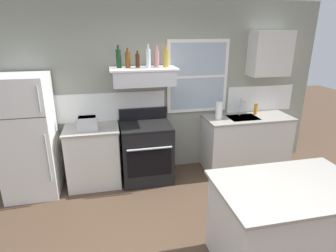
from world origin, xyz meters
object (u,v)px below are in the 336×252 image
at_px(refrigerator, 28,137).
at_px(paper_towel_roll, 219,111).
at_px(bottle_brown_stout, 138,61).
at_px(kitchen_island, 286,225).
at_px(bottle_dark_green_wine, 119,58).
at_px(bottle_rose_pink, 157,58).
at_px(bottle_amber_wine, 128,59).
at_px(stove_range, 146,152).
at_px(dish_soap_bottle, 256,109).
at_px(bottle_clear_tall, 148,58).
at_px(toaster, 88,123).
at_px(bottle_champagne_gold_foil, 166,58).

distance_m(refrigerator, paper_towel_roll, 2.84).
height_order(bottle_brown_stout, kitchen_island, bottle_brown_stout).
distance_m(refrigerator, bottle_dark_green_wine, 1.67).
height_order(refrigerator, bottle_rose_pink, bottle_rose_pink).
xyz_separation_m(bottle_amber_wine, bottle_rose_pink, (0.42, 0.01, 0.01)).
bearing_deg(bottle_amber_wine, bottle_brown_stout, -9.07).
height_order(stove_range, dish_soap_bottle, same).
bearing_deg(bottle_clear_tall, kitchen_island, -63.34).
distance_m(bottle_dark_green_wine, bottle_amber_wine, 0.13).
relative_size(bottle_dark_green_wine, kitchen_island, 0.23).
xyz_separation_m(refrigerator, bottle_amber_wine, (1.44, 0.16, 1.00)).
distance_m(bottle_clear_tall, bottle_rose_pink, 0.18).
height_order(stove_range, bottle_clear_tall, bottle_clear_tall).
bearing_deg(bottle_brown_stout, bottle_rose_pink, 7.13).
bearing_deg(kitchen_island, paper_towel_roll, 87.39).
height_order(toaster, bottle_amber_wine, bottle_amber_wine).
bearing_deg(kitchen_island, bottle_rose_pink, 112.33).
relative_size(bottle_amber_wine, kitchen_island, 0.20).
distance_m(toaster, bottle_rose_pink, 1.37).
height_order(refrigerator, bottle_champagne_gold_foil, bottle_champagne_gold_foil).
xyz_separation_m(bottle_champagne_gold_foil, kitchen_island, (0.76, -2.07, -1.42)).
height_order(bottle_clear_tall, bottle_champagne_gold_foil, bottle_clear_tall).
bearing_deg(bottle_brown_stout, stove_range, -57.30).
xyz_separation_m(bottle_clear_tall, bottle_rose_pink, (0.14, 0.11, -0.01)).
bearing_deg(bottle_rose_pink, bottle_champagne_gold_foil, -30.93).
xyz_separation_m(refrigerator, bottle_rose_pink, (1.86, 0.18, 1.01)).
bearing_deg(bottle_rose_pink, paper_towel_roll, -6.74).
relative_size(refrigerator, toaster, 5.77).
relative_size(bottle_amber_wine, paper_towel_roll, 1.02).
bearing_deg(toaster, bottle_amber_wine, 15.54).
bearing_deg(refrigerator, bottle_champagne_gold_foil, 2.92).
relative_size(toaster, bottle_clear_tall, 0.91).
bearing_deg(bottle_champagne_gold_foil, bottle_clear_tall, -171.88).
bearing_deg(refrigerator, kitchen_island, -35.71).
height_order(toaster, stove_range, toaster).
height_order(bottle_champagne_gold_foil, kitchen_island, bottle_champagne_gold_foil).
relative_size(bottle_dark_green_wine, bottle_rose_pink, 1.05).
height_order(bottle_amber_wine, paper_towel_roll, bottle_amber_wine).
xyz_separation_m(stove_range, bottle_brown_stout, (-0.08, 0.12, 1.38)).
bearing_deg(stove_range, bottle_dark_green_wine, 155.77).
bearing_deg(bottle_amber_wine, bottle_dark_green_wine, 173.63).
xyz_separation_m(bottle_clear_tall, dish_soap_bottle, (1.81, 0.10, -0.88)).
relative_size(bottle_rose_pink, dish_soap_bottle, 1.68).
bearing_deg(refrigerator, toaster, -0.83).
xyz_separation_m(bottle_dark_green_wine, bottle_brown_stout, (0.27, -0.04, -0.03)).
bearing_deg(bottle_clear_tall, paper_towel_roll, -0.17).
distance_m(stove_range, bottle_clear_tall, 1.42).
height_order(toaster, bottle_brown_stout, bottle_brown_stout).
xyz_separation_m(bottle_brown_stout, bottle_clear_tall, (0.14, -0.08, 0.04)).
bearing_deg(toaster, bottle_dark_green_wine, 20.73).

